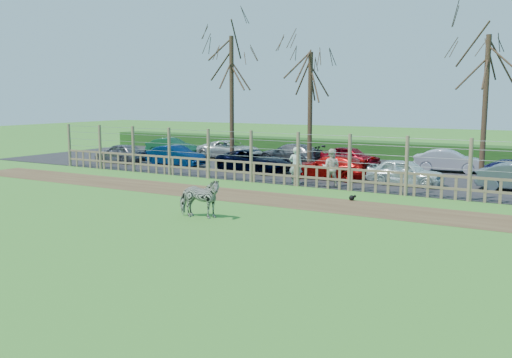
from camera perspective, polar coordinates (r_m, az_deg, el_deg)
The scene contains 22 objects.
ground at distance 19.57m, azimuth -6.26°, elevation -3.88°, with size 120.00×120.00×0.00m, color #65AA49.
dirt_strip at distance 23.26m, azimuth 0.37°, elevation -1.88°, with size 34.00×2.80×0.01m, color brown.
asphalt at distance 32.21m, azimuth 9.32°, elevation 0.87°, with size 44.00×13.00×0.04m, color #232326.
hedge at distance 38.73m, azimuth 13.09°, elevation 2.79°, with size 46.00×2.00×1.10m, color #1E4716.
fence at distance 26.20m, azimuth 4.21°, elevation 1.01°, with size 30.16×0.16×2.50m.
tree_left at distance 33.15m, azimuth -2.47°, elevation 10.88°, with size 4.80×4.80×7.88m.
tree_mid at distance 31.82m, azimuth 5.46°, elevation 9.61°, with size 4.80×4.80×6.83m.
tree_right at distance 29.68m, azimuth 22.10°, elevation 9.87°, with size 4.80×4.80×7.35m.
zebra at distance 19.42m, azimuth -5.69°, elevation -1.92°, with size 0.74×1.61×1.36m, color gray.
visitor_a at distance 26.74m, azimuth 3.99°, elevation 1.37°, with size 0.63×0.41×1.72m, color silver.
visitor_b at distance 26.00m, azimuth 7.53°, elevation 1.13°, with size 0.84×0.65×1.72m, color beige.
crow at distance 22.94m, azimuth 9.58°, elevation -1.85°, with size 0.29×0.22×0.24m.
car_0 at distance 36.15m, azimuth -13.39°, elevation 2.55°, with size 1.42×3.52×1.20m, color #595964.
car_1 at distance 33.77m, azimuth -8.02°, elevation 2.30°, with size 1.27×3.64×1.20m, color #05204F.
car_2 at distance 30.87m, azimuth -0.19°, elevation 1.83°, with size 1.99×4.32×1.20m, color black.
car_3 at distance 28.44m, azimuth 7.47°, elevation 1.20°, with size 1.68×4.13×1.20m, color #8D0807.
car_4 at distance 27.14m, azimuth 14.69°, elevation 0.67°, with size 1.42×3.52×1.20m, color silver.
car_7 at distance 39.91m, azimuth -8.43°, elevation 3.20°, with size 1.27×3.64×1.20m, color #14492D.
car_8 at distance 37.41m, azimuth -2.61°, elevation 2.95°, with size 1.99×4.32×1.20m, color #B4BAB7.
car_9 at distance 34.99m, azimuth 3.42°, elevation 2.57°, with size 1.68×4.13×1.20m, color #535559.
car_10 at distance 33.48m, azimuth 9.40°, elevation 2.22°, with size 1.42×3.52×1.20m, color maroon.
car_11 at distance 32.55m, azimuth 18.71°, elevation 1.72°, with size 1.27×3.64×1.20m, color #BCB6C9.
Camera 1 is at (11.47, -15.32, 4.10)m, focal length 40.00 mm.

